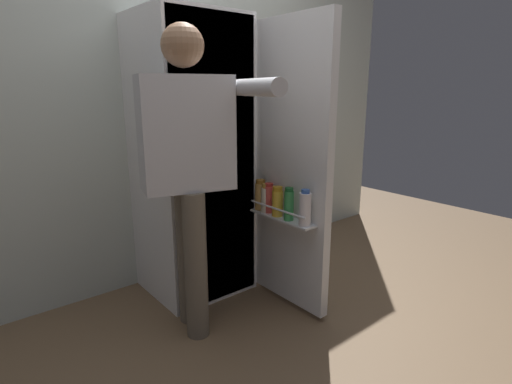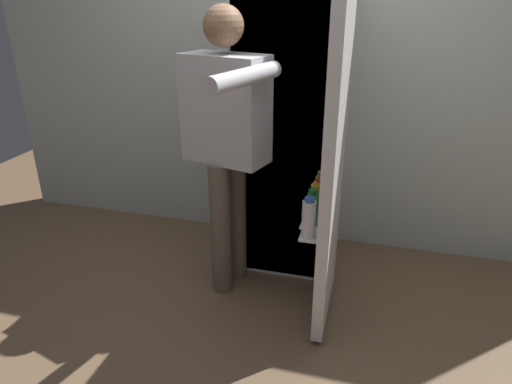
{
  "view_description": "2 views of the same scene",
  "coord_description": "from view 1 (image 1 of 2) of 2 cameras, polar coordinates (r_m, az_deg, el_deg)",
  "views": [
    {
      "loc": [
        -1.28,
        -1.67,
        1.3
      ],
      "look_at": [
        0.03,
        -0.07,
        0.77
      ],
      "focal_mm": 28.25,
      "sensor_mm": 36.0,
      "label": 1
    },
    {
      "loc": [
        0.51,
        -2.14,
        1.65
      ],
      "look_at": [
        -0.06,
        -0.04,
        0.69
      ],
      "focal_mm": 31.83,
      "sensor_mm": 36.0,
      "label": 2
    }
  ],
  "objects": [
    {
      "name": "kitchen_wall",
      "position": [
        2.84,
        -12.95,
        13.46
      ],
      "size": [
        4.4,
        0.1,
        2.55
      ],
      "primitive_type": "cube",
      "color": "beige",
      "rests_on": "ground_plane"
    },
    {
      "name": "refrigerator",
      "position": [
        2.55,
        -7.93,
        4.38
      ],
      "size": [
        0.66,
        1.14,
        1.73
      ],
      "color": "white",
      "rests_on": "ground_plane"
    },
    {
      "name": "person",
      "position": [
        2.08,
        -9.45,
        4.89
      ],
      "size": [
        0.55,
        0.82,
        1.61
      ],
      "color": "#665B4C",
      "rests_on": "ground_plane"
    },
    {
      "name": "ground_plane",
      "position": [
        2.47,
        -1.72,
        -17.34
      ],
      "size": [
        6.56,
        6.56,
        0.0
      ],
      "primitive_type": "plane",
      "color": "brown"
    }
  ]
}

